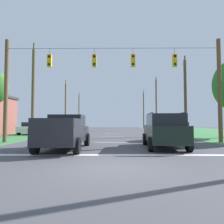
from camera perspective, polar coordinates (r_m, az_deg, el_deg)
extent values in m
plane|color=#47474C|center=(7.21, -0.78, -14.94)|extent=(120.00, 120.00, 0.00)
cube|color=white|center=(9.84, -0.42, -11.64)|extent=(13.55, 0.45, 0.01)
cube|color=white|center=(15.80, -0.06, -8.31)|extent=(2.50, 0.15, 0.01)
cube|color=white|center=(22.75, 0.12, -6.63)|extent=(2.50, 0.15, 0.01)
cube|color=white|center=(28.43, 0.20, -5.87)|extent=(2.50, 0.15, 0.01)
cylinder|color=brown|center=(17.75, -26.99, 5.24)|extent=(0.30, 0.30, 7.82)
cylinder|color=brown|center=(17.64, 27.33, 5.29)|extent=(0.30, 0.30, 7.82)
cylinder|color=black|center=(16.56, 0.08, 17.03)|extent=(16.09, 0.02, 0.02)
cylinder|color=black|center=(17.19, -16.67, 15.54)|extent=(0.02, 0.02, 0.48)
cube|color=yellow|center=(16.98, -16.71, 13.25)|extent=(0.32, 0.24, 0.95)
cylinder|color=#310503|center=(16.94, -16.84, 14.33)|extent=(0.20, 0.04, 0.20)
cylinder|color=orange|center=(16.85, -16.85, 13.36)|extent=(0.20, 0.04, 0.20)
cylinder|color=black|center=(16.77, -16.87, 12.37)|extent=(0.20, 0.04, 0.20)
cylinder|color=black|center=(16.55, -4.84, 16.17)|extent=(0.02, 0.02, 0.48)
cube|color=yellow|center=(16.33, -4.85, 13.79)|extent=(0.32, 0.24, 0.95)
cylinder|color=#310503|center=(16.28, -4.89, 14.93)|extent=(0.20, 0.04, 0.20)
cylinder|color=orange|center=(16.19, -4.90, 13.92)|extent=(0.20, 0.04, 0.20)
cylinder|color=black|center=(16.11, -4.90, 12.90)|extent=(0.20, 0.04, 0.20)
cylinder|color=black|center=(16.55, 5.75, 16.18)|extent=(0.02, 0.02, 0.48)
cube|color=yellow|center=(16.33, 5.77, 13.80)|extent=(0.32, 0.24, 0.95)
cylinder|color=#310503|center=(16.28, 5.81, 14.94)|extent=(0.20, 0.04, 0.20)
cylinder|color=orange|center=(16.19, 5.81, 13.93)|extent=(0.20, 0.04, 0.20)
cylinder|color=black|center=(16.11, 5.82, 12.90)|extent=(0.20, 0.04, 0.20)
cylinder|color=black|center=(17.11, 16.71, 15.64)|extent=(0.02, 0.02, 0.48)
cube|color=yellow|center=(16.90, 16.75, 13.33)|extent=(0.32, 0.24, 0.95)
cylinder|color=#310503|center=(16.85, 16.87, 14.42)|extent=(0.20, 0.04, 0.20)
cylinder|color=orange|center=(16.77, 16.89, 13.44)|extent=(0.20, 0.04, 0.20)
cylinder|color=black|center=(16.69, 16.90, 12.45)|extent=(0.20, 0.04, 0.20)
cube|color=black|center=(12.10, -12.70, -6.02)|extent=(2.01, 5.40, 0.85)
cube|color=black|center=(12.71, -11.99, -2.37)|extent=(1.85, 1.90, 0.70)
cube|color=black|center=(11.05, -19.03, -2.87)|extent=(0.10, 2.38, 0.45)
cube|color=black|center=(10.57, -9.37, -2.99)|extent=(0.10, 2.38, 0.45)
cube|color=black|center=(9.52, -16.32, -2.94)|extent=(1.96, 0.10, 0.45)
cylinder|color=black|center=(14.15, -14.97, -7.24)|extent=(0.28, 0.80, 0.80)
cylinder|color=black|center=(13.75, -6.85, -7.45)|extent=(0.28, 0.80, 0.80)
cylinder|color=black|center=(10.67, -20.32, -8.64)|extent=(0.28, 0.80, 0.80)
cylinder|color=black|center=(10.14, -9.57, -9.09)|extent=(0.28, 0.80, 0.80)
cube|color=black|center=(12.80, 13.99, -5.69)|extent=(2.22, 4.90, 0.95)
cube|color=black|center=(12.64, 14.07, -2.10)|extent=(1.98, 3.30, 0.65)
cylinder|color=black|center=(12.52, 10.22, -0.42)|extent=(0.21, 2.72, 0.05)
cylinder|color=black|center=(12.82, 17.79, -0.38)|extent=(0.21, 2.72, 0.05)
cylinder|color=black|center=(14.32, 8.98, -7.33)|extent=(0.30, 0.77, 0.76)
cylinder|color=black|center=(14.62, 16.67, -7.15)|extent=(0.30, 0.77, 0.76)
cylinder|color=black|center=(11.08, 10.51, -8.65)|extent=(0.30, 0.77, 0.76)
cylinder|color=black|center=(11.47, 20.33, -8.32)|extent=(0.30, 0.77, 0.76)
cube|color=silver|center=(27.78, -21.06, -4.38)|extent=(2.13, 4.43, 0.70)
cube|color=black|center=(27.77, -21.04, -3.14)|extent=(1.78, 2.22, 0.50)
cylinder|color=black|center=(29.46, -21.44, -4.96)|extent=(0.27, 0.66, 0.64)
cylinder|color=black|center=(28.71, -18.21, -5.07)|extent=(0.27, 0.66, 0.64)
cylinder|color=black|center=(26.95, -24.13, -5.12)|extent=(0.27, 0.66, 0.64)
cylinder|color=black|center=(26.13, -20.67, -5.27)|extent=(0.27, 0.66, 0.64)
cube|color=maroon|center=(32.81, 18.28, -4.16)|extent=(2.15, 4.43, 0.70)
cube|color=black|center=(32.80, 18.26, -3.11)|extent=(1.79, 2.23, 0.50)
cylinder|color=black|center=(33.82, 15.95, -4.74)|extent=(0.27, 0.66, 0.64)
cylinder|color=black|center=(34.48, 18.77, -4.66)|extent=(0.27, 0.66, 0.64)
cylinder|color=black|center=(31.17, 17.76, -4.89)|extent=(0.27, 0.66, 0.64)
cylinder|color=black|center=(31.88, 20.77, -4.79)|extent=(0.27, 0.66, 0.64)
cylinder|color=brown|center=(24.95, 19.43, 3.71)|extent=(0.32, 0.32, 8.57)
cube|color=brown|center=(25.68, 19.28, 12.36)|extent=(0.12, 0.12, 1.84)
cylinder|color=#B2B7BC|center=(26.38, 18.75, 12.21)|extent=(0.08, 0.08, 0.12)
cylinder|color=#B2B7BC|center=(25.04, 19.83, 13.05)|extent=(0.08, 0.08, 0.12)
cylinder|color=brown|center=(39.64, 12.00, 1.92)|extent=(0.27, 0.27, 9.50)
cube|color=brown|center=(40.23, 11.94, 8.10)|extent=(0.12, 0.12, 1.81)
cylinder|color=#B2B7BC|center=(40.95, 11.73, 8.08)|extent=(0.08, 0.08, 0.12)
cylinder|color=#B2B7BC|center=(39.56, 12.14, 8.47)|extent=(0.08, 0.08, 0.12)
cube|color=brown|center=(40.07, 11.95, 6.84)|extent=(0.12, 0.12, 2.25)
cylinder|color=#B2B7BC|center=(40.96, 11.70, 6.80)|extent=(0.08, 0.08, 0.12)
cylinder|color=#B2B7BC|center=(39.22, 12.21, 7.23)|extent=(0.08, 0.08, 0.12)
cylinder|color=brown|center=(55.52, 8.64, 0.42)|extent=(0.29, 0.29, 9.27)
cube|color=brown|center=(55.92, 8.60, 4.76)|extent=(0.12, 0.12, 2.38)
cylinder|color=#B2B7BC|center=(56.87, 8.47, 4.75)|extent=(0.08, 0.08, 0.12)
cylinder|color=#B2B7BC|center=(55.00, 8.74, 5.01)|extent=(0.08, 0.08, 0.12)
cube|color=brown|center=(55.81, 8.61, 3.84)|extent=(0.12, 0.12, 2.00)
cylinder|color=#B2B7BC|center=(56.61, 8.49, 3.87)|extent=(0.08, 0.08, 0.12)
cylinder|color=#B2B7BC|center=(55.04, 8.73, 4.06)|extent=(0.08, 0.08, 0.12)
cylinder|color=brown|center=(24.80, -20.78, 5.02)|extent=(0.34, 0.34, 9.64)
cube|color=brown|center=(25.76, -20.60, 14.81)|extent=(0.12, 0.12, 2.35)
cylinder|color=#B2B7BC|center=(26.63, -19.84, 14.47)|extent=(0.08, 0.08, 0.12)
cylinder|color=#B2B7BC|center=(24.97, -21.40, 15.69)|extent=(0.08, 0.08, 0.12)
cylinder|color=brown|center=(40.97, -12.59, 1.37)|extent=(0.28, 0.28, 8.94)
cube|color=brown|center=(41.46, -12.53, 6.99)|extent=(0.12, 0.12, 2.28)
cylinder|color=#B2B7BC|center=(42.36, -12.25, 6.95)|extent=(0.08, 0.08, 0.12)
cylinder|color=#B2B7BC|center=(40.61, -12.82, 7.37)|extent=(0.08, 0.08, 0.12)
cube|color=brown|center=(41.32, -12.54, 5.76)|extent=(0.12, 0.12, 2.22)
cylinder|color=#B2B7BC|center=(42.19, -12.27, 5.75)|extent=(0.08, 0.08, 0.12)
cylinder|color=#B2B7BC|center=(40.48, -12.82, 6.12)|extent=(0.08, 0.08, 0.12)
cylinder|color=brown|center=(57.51, -9.02, 0.17)|extent=(0.28, 0.28, 8.98)
cube|color=brown|center=(57.87, -8.99, 4.21)|extent=(0.12, 0.12, 2.35)
cylinder|color=#B2B7BC|center=(58.80, -8.84, 4.22)|extent=(0.08, 0.08, 0.12)
cylinder|color=#B2B7BC|center=(56.96, -9.14, 4.45)|extent=(0.08, 0.08, 0.12)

